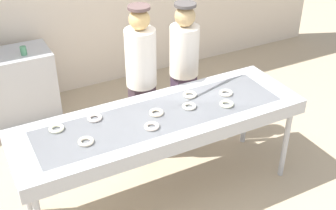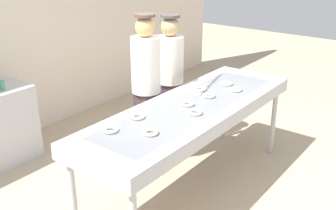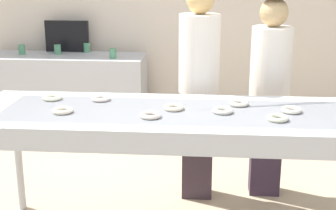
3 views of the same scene
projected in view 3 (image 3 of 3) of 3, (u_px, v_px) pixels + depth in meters
name	position (u px, v px, depth m)	size (l,w,h in m)	color
fryer_conveyor	(178.00, 122.00, 3.12)	(2.66, 0.83, 0.93)	#B7BABF
sugar_donut_0	(278.00, 118.00, 2.91)	(0.13, 0.13, 0.03)	#ECEDC8
sugar_donut_1	(150.00, 115.00, 2.97)	(0.13, 0.13, 0.03)	white
sugar_donut_2	(52.00, 98.00, 3.35)	(0.13, 0.13, 0.03)	#F4F3CB
sugar_donut_3	(63.00, 110.00, 3.06)	(0.13, 0.13, 0.03)	#F7E8CB
sugar_donut_4	(174.00, 107.00, 3.13)	(0.13, 0.13, 0.03)	#F7E4C2
sugar_donut_5	(223.00, 111.00, 3.06)	(0.13, 0.13, 0.03)	silver
sugar_donut_6	(239.00, 103.00, 3.22)	(0.13, 0.13, 0.03)	white
sugar_donut_7	(291.00, 110.00, 3.07)	(0.13, 0.13, 0.03)	white
sugar_donut_8	(101.00, 98.00, 3.33)	(0.13, 0.13, 0.03)	#F3E1D1
worker_baker	(199.00, 83.00, 3.73)	(0.31, 0.31, 1.71)	#382A33
worker_assistant	(270.00, 87.00, 3.79)	(0.32, 0.32, 1.62)	#39293C
prep_counter	(65.00, 95.00, 5.32)	(1.77, 0.56, 0.88)	#B7BABF
paper_cup_0	(58.00, 49.00, 5.25)	(0.07, 0.07, 0.10)	#4C8C66
paper_cup_1	(113.00, 53.00, 5.02)	(0.07, 0.07, 0.10)	#4C8C66
paper_cup_2	(87.00, 47.00, 5.36)	(0.07, 0.07, 0.10)	#4C8C66
paper_cup_3	(22.00, 50.00, 5.23)	(0.07, 0.07, 0.10)	#4C8C66
menu_display	(67.00, 36.00, 5.36)	(0.49, 0.04, 0.35)	black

